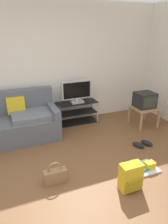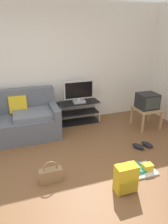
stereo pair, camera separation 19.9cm
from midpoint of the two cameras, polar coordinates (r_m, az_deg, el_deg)
The scene contains 11 objects.
ground_plane at distance 3.18m, azimuth -3.47°, elevation -20.75°, with size 9.00×9.80×0.02m, color brown.
wall_back at distance 4.81m, azimuth -11.85°, elevation 12.05°, with size 9.00×0.10×2.70m, color silver.
couch at distance 4.55m, azimuth -19.41°, elevation -2.63°, with size 2.14×0.90×0.94m.
tv_stand at distance 5.02m, azimuth -0.34°, elevation -0.07°, with size 0.98×0.38×0.52m.
flat_tv at distance 4.83m, azimuth -0.27°, elevation 5.49°, with size 0.70×0.22×0.52m.
side_table at distance 5.00m, azimuth 17.80°, elevation 0.24°, with size 0.53×0.53×0.45m.
crt_tv at distance 4.93m, azimuth 18.01°, elevation 2.88°, with size 0.43×0.39×0.34m.
backpack at distance 3.12m, azimuth 13.26°, elevation -17.28°, with size 0.31×0.24×0.41m.
handbag at distance 3.26m, azimuth -7.21°, elevation -16.60°, with size 0.34×0.12×0.35m.
sneakers_pair at distance 4.24m, azimuth 17.05°, elevation -8.74°, with size 0.41×0.27×0.09m.
floor_tray at distance 3.62m, azimuth 16.96°, elevation -14.63°, with size 0.42×0.36×0.14m.
Camera 2 is at (-0.48, -2.30, 2.14)m, focal length 33.54 mm.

